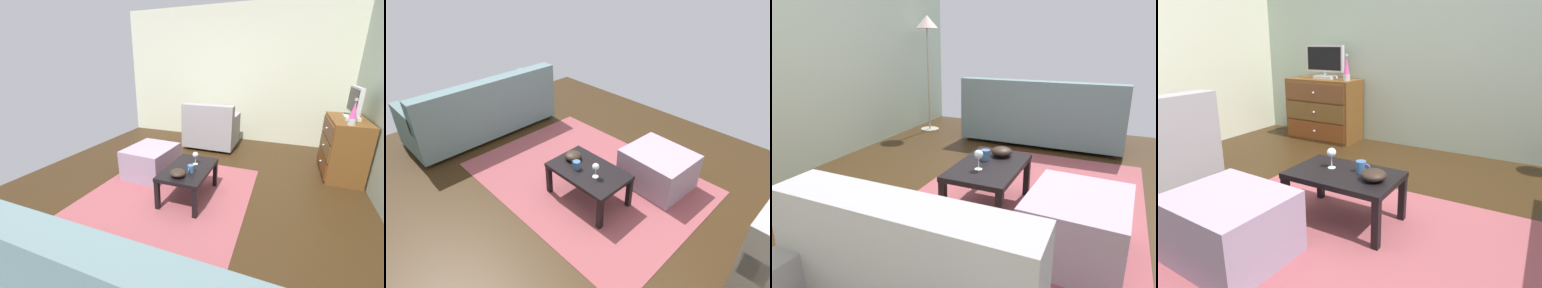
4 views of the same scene
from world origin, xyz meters
TOP-DOWN VIEW (x-y plane):
  - ground_plane at (0.00, 0.00)m, footprint 5.86×4.79m
  - wall_accent_rear at (0.00, 2.16)m, footprint 5.86×0.12m
  - area_rug at (0.20, -0.20)m, footprint 2.60×1.90m
  - dresser at (-1.48, 1.85)m, footprint 0.97×0.49m
  - tv at (-1.46, 1.87)m, footprint 0.57×0.18m
  - lava_lamp at (-1.09, 1.80)m, footprint 0.09×0.09m
  - coffee_table at (-0.06, 0.04)m, footprint 0.80×0.50m
  - wine_glass at (-0.19, 0.08)m, footprint 0.07×0.07m
  - mug at (0.04, 0.11)m, footprint 0.11×0.08m
  - bowl_decorative at (0.19, 0.02)m, footprint 0.18×0.18m
  - ottoman at (-0.43, -0.70)m, footprint 0.73×0.63m

SIDE VIEW (x-z plane):
  - ground_plane at x=0.00m, z-range -0.05..0.00m
  - area_rug at x=0.20m, z-range 0.00..0.01m
  - ottoman at x=-0.43m, z-range 0.00..0.42m
  - coffee_table at x=-0.06m, z-range 0.14..0.52m
  - dresser at x=-1.48m, z-range 0.00..0.82m
  - bowl_decorative at x=0.19m, z-range 0.38..0.46m
  - mug at x=0.04m, z-range 0.38..0.47m
  - wine_glass at x=-0.19m, z-range 0.42..0.58m
  - lava_lamp at x=-1.09m, z-range 0.80..1.13m
  - tv at x=-1.46m, z-range 0.83..1.26m
  - wall_accent_rear at x=0.00m, z-range 0.00..2.62m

